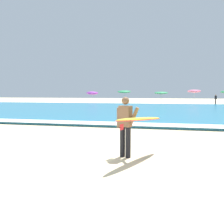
% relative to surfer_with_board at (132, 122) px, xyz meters
% --- Properties ---
extents(ground_plane, '(160.00, 160.00, 0.00)m').
position_rel_surfer_with_board_xyz_m(ground_plane, '(-2.16, -0.40, -1.02)').
color(ground_plane, beige).
extents(sea, '(120.00, 28.00, 0.14)m').
position_rel_surfer_with_board_xyz_m(sea, '(-2.16, 20.07, -0.95)').
color(sea, teal).
rests_on(sea, ground).
extents(surf_foam, '(120.00, 1.53, 0.01)m').
position_rel_surfer_with_board_xyz_m(surf_foam, '(-2.16, 6.67, -0.88)').
color(surf_foam, white).
rests_on(surf_foam, sea).
extents(surfer_with_board, '(1.30, 2.47, 1.73)m').
position_rel_surfer_with_board_xyz_m(surfer_with_board, '(0.00, 0.00, 0.00)').
color(surfer_with_board, black).
rests_on(surfer_with_board, ground).
extents(beach_umbrella_0, '(2.12, 2.14, 2.12)m').
position_rel_surfer_with_board_xyz_m(beach_umbrella_0, '(-13.18, 36.72, 0.78)').
color(beach_umbrella_0, beige).
rests_on(beach_umbrella_0, ground).
extents(beach_umbrella_1, '(2.28, 2.31, 2.34)m').
position_rel_surfer_with_board_xyz_m(beach_umbrella_1, '(-7.19, 35.89, 1.02)').
color(beach_umbrella_1, beige).
rests_on(beach_umbrella_1, ground).
extents(beach_umbrella_2, '(2.29, 2.31, 2.11)m').
position_rel_surfer_with_board_xyz_m(beach_umbrella_2, '(-0.94, 36.31, 0.82)').
color(beach_umbrella_2, beige).
rests_on(beach_umbrella_2, ground).
extents(beach_umbrella_3, '(2.18, 2.20, 2.41)m').
position_rel_surfer_with_board_xyz_m(beach_umbrella_3, '(4.38, 37.23, 1.10)').
color(beach_umbrella_3, beige).
rests_on(beach_umbrella_3, ground).
extents(beachgoer_near_row_left, '(0.32, 0.20, 1.58)m').
position_rel_surfer_with_board_xyz_m(beachgoer_near_row_left, '(7.62, 36.37, -0.18)').
color(beachgoer_near_row_left, '#383842').
rests_on(beachgoer_near_row_left, ground).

